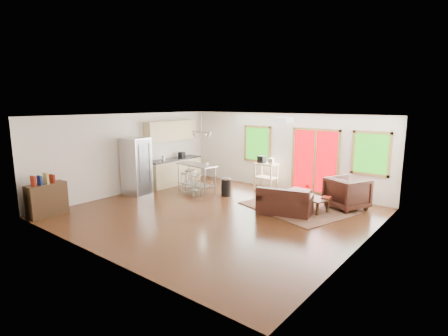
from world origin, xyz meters
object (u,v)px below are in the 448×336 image
Objects in this scene: rug at (297,208)px; kitchen_cart at (266,167)px; loveseat at (284,203)px; refrigerator at (136,166)px; coffee_table at (310,199)px; ottoman at (297,196)px; island at (196,173)px; armchair at (347,192)px.

kitchen_cart reaches higher than rug.
kitchen_cart is at bearing 145.09° from rug.
refrigerator is at bearing 178.56° from loveseat.
coffee_table is 5.55m from refrigerator.
ottoman is (-0.21, 1.17, -0.09)m from loveseat.
kitchen_cart is (-1.83, 1.97, 0.50)m from loveseat.
loveseat is at bearing -5.31° from island.
kitchen_cart is (2.97, 3.09, -0.13)m from refrigerator.
kitchen_cart is (-2.96, 0.44, 0.30)m from armchair.
loveseat is 1.19m from ottoman.
loveseat is 3.54m from island.
coffee_table is at bearing 5.54° from island.
island is (-3.51, 0.33, 0.35)m from loveseat.
rug is 1.50× the size of refrigerator.
ottoman is (-0.61, 0.47, -0.14)m from coffee_table.
refrigerator reaches higher than armchair.
refrigerator is (-5.93, -2.65, 0.43)m from armchair.
kitchen_cart reaches higher than coffee_table.
kitchen_cart reaches higher than island.
armchair is at bearing 48.76° from coffee_table.
kitchen_cart is (-1.85, 1.29, 0.78)m from rug.
rug is 4.54× the size of ottoman.
ottoman is (-0.23, 0.49, 0.19)m from rug.
kitchen_cart is at bearing 44.37° from island.
island is 1.32× the size of kitchen_cart.
rug is at bearing -34.91° from kitchen_cart.
coffee_table is 0.95× the size of kitchen_cart.
rug is 1.80× the size of island.
island is (-3.92, -0.38, 0.30)m from coffee_table.
kitchen_cart reaches higher than loveseat.
coffee_table is (0.41, 0.71, 0.05)m from loveseat.
island is at bearing 41.39° from refrigerator.
island is at bearing -135.63° from kitchen_cart.
armchair reaches higher than island.
armchair is at bearing 39.06° from loveseat.
loveseat is 1.34× the size of kitchen_cart.
island is at bearing -174.46° from coffee_table.
island reaches higher than coffee_table.
coffee_table is at bearing 73.75° from armchair.
ottoman is 0.52× the size of kitchen_cart.
island reaches higher than ottoman.
loveseat is at bearing 78.59° from armchair.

